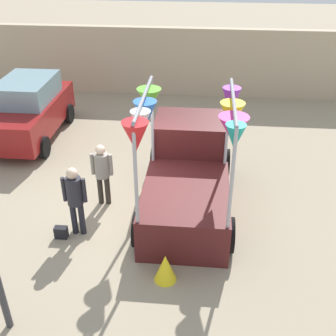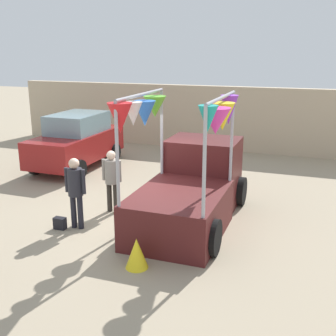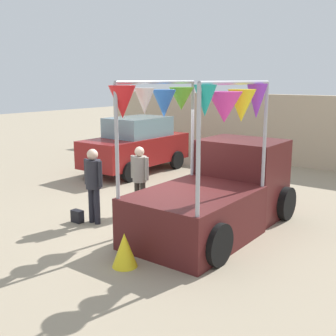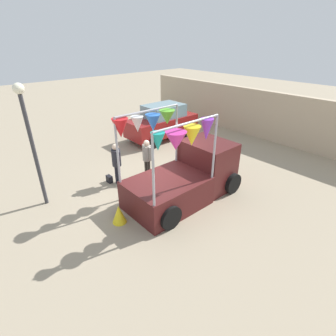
{
  "view_description": "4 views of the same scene",
  "coord_description": "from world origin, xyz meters",
  "px_view_note": "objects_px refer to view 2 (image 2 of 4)",
  "views": [
    {
      "loc": [
        1.56,
        -8.11,
        6.08
      ],
      "look_at": [
        0.85,
        -0.4,
        1.49
      ],
      "focal_mm": 45.0,
      "sensor_mm": 36.0,
      "label": 1
    },
    {
      "loc": [
        3.97,
        -8.77,
        4.04
      ],
      "look_at": [
        0.97,
        -0.45,
        1.53
      ],
      "focal_mm": 45.0,
      "sensor_mm": 36.0,
      "label": 2
    },
    {
      "loc": [
        5.61,
        -7.09,
        3.15
      ],
      "look_at": [
        0.58,
        -0.43,
        1.39
      ],
      "focal_mm": 45.0,
      "sensor_mm": 36.0,
      "label": 3
    },
    {
      "loc": [
        6.85,
        -5.34,
        5.16
      ],
      "look_at": [
        1.03,
        -0.22,
        1.26
      ],
      "focal_mm": 28.0,
      "sensor_mm": 36.0,
      "label": 4
    }
  ],
  "objects_px": {
    "parked_car": "(77,141)",
    "person_vendor": "(112,176)",
    "person_customer": "(75,187)",
    "handbag": "(60,223)",
    "folded_kite_bundle_sunflower": "(137,253)",
    "vendor_truck": "(192,183)"
  },
  "relations": [
    {
      "from": "parked_car",
      "to": "folded_kite_bundle_sunflower",
      "type": "height_order",
      "value": "parked_car"
    },
    {
      "from": "person_vendor",
      "to": "folded_kite_bundle_sunflower",
      "type": "xyz_separation_m",
      "value": [
        1.75,
        -2.43,
        -0.67
      ]
    },
    {
      "from": "vendor_truck",
      "to": "handbag",
      "type": "relative_size",
      "value": 14.63
    },
    {
      "from": "vendor_truck",
      "to": "person_customer",
      "type": "bearing_deg",
      "value": -148.32
    },
    {
      "from": "vendor_truck",
      "to": "parked_car",
      "type": "xyz_separation_m",
      "value": [
        -5.16,
        3.18,
        0.02
      ]
    },
    {
      "from": "vendor_truck",
      "to": "person_customer",
      "type": "height_order",
      "value": "vendor_truck"
    },
    {
      "from": "person_vendor",
      "to": "folded_kite_bundle_sunflower",
      "type": "height_order",
      "value": "person_vendor"
    },
    {
      "from": "person_customer",
      "to": "folded_kite_bundle_sunflower",
      "type": "distance_m",
      "value": 2.51
    },
    {
      "from": "parked_car",
      "to": "handbag",
      "type": "distance_m",
      "value": 5.47
    },
    {
      "from": "parked_car",
      "to": "person_vendor",
      "type": "xyz_separation_m",
      "value": [
        3.12,
        -3.43,
        0.02
      ]
    },
    {
      "from": "vendor_truck",
      "to": "person_vendor",
      "type": "distance_m",
      "value": 2.05
    },
    {
      "from": "parked_car",
      "to": "person_vendor",
      "type": "height_order",
      "value": "parked_car"
    },
    {
      "from": "handbag",
      "to": "person_vendor",
      "type": "bearing_deg",
      "value": 64.54
    },
    {
      "from": "handbag",
      "to": "person_customer",
      "type": "bearing_deg",
      "value": 29.74
    },
    {
      "from": "person_vendor",
      "to": "parked_car",
      "type": "bearing_deg",
      "value": 132.31
    },
    {
      "from": "person_customer",
      "to": "person_vendor",
      "type": "distance_m",
      "value": 1.23
    },
    {
      "from": "person_vendor",
      "to": "handbag",
      "type": "bearing_deg",
      "value": -115.46
    },
    {
      "from": "vendor_truck",
      "to": "folded_kite_bundle_sunflower",
      "type": "xyz_separation_m",
      "value": [
        -0.29,
        -2.69,
        -0.62
      ]
    },
    {
      "from": "person_customer",
      "to": "person_vendor",
      "type": "xyz_separation_m",
      "value": [
        0.31,
        1.19,
        -0.05
      ]
    },
    {
      "from": "handbag",
      "to": "folded_kite_bundle_sunflower",
      "type": "relative_size",
      "value": 0.47
    },
    {
      "from": "parked_car",
      "to": "person_vendor",
      "type": "bearing_deg",
      "value": -47.69
    },
    {
      "from": "handbag",
      "to": "vendor_truck",
      "type": "bearing_deg",
      "value": 31.43
    }
  ]
}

